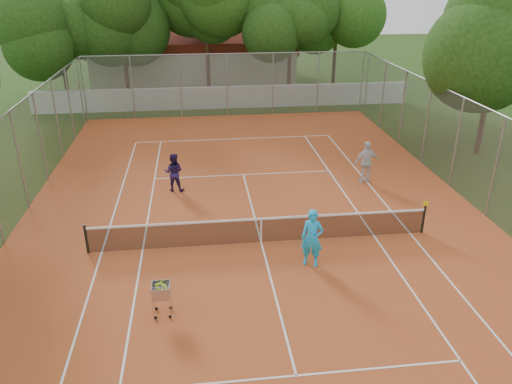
{
  "coord_description": "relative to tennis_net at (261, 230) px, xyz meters",
  "views": [
    {
      "loc": [
        -2.04,
        -15.23,
        8.81
      ],
      "look_at": [
        0.0,
        1.5,
        1.3
      ],
      "focal_mm": 35.0,
      "sensor_mm": 36.0,
      "label": 1
    }
  ],
  "objects": [
    {
      "name": "perimeter_fence",
      "position": [
        0.0,
        0.0,
        1.49
      ],
      "size": [
        18.0,
        34.0,
        4.0
      ],
      "primitive_type": "cube",
      "color": "slate",
      "rests_on": "ground"
    },
    {
      "name": "court_lines",
      "position": [
        0.0,
        0.0,
        -0.49
      ],
      "size": [
        10.98,
        23.78,
        0.01
      ],
      "primitive_type": "cube",
      "color": "white",
      "rests_on": "court_pad"
    },
    {
      "name": "boundary_wall",
      "position": [
        0.0,
        19.0,
        0.24
      ],
      "size": [
        26.0,
        0.3,
        1.5
      ],
      "primitive_type": "cube",
      "color": "white",
      "rests_on": "ground"
    },
    {
      "name": "tennis_net",
      "position": [
        0.0,
        0.0,
        0.0
      ],
      "size": [
        11.88,
        0.1,
        0.98
      ],
      "primitive_type": "cube",
      "color": "black",
      "rests_on": "court_pad"
    },
    {
      "name": "player_near",
      "position": [
        1.42,
        -1.63,
        0.48
      ],
      "size": [
        0.83,
        0.69,
        1.94
      ],
      "primitive_type": "imported",
      "rotation": [
        0.0,
        0.0,
        -0.38
      ],
      "color": "#1BAAEA",
      "rests_on": "court_pad"
    },
    {
      "name": "clubhouse",
      "position": [
        -2.0,
        29.0,
        1.69
      ],
      "size": [
        16.4,
        9.0,
        4.4
      ],
      "primitive_type": "cube",
      "color": "beige",
      "rests_on": "ground"
    },
    {
      "name": "player_far_left",
      "position": [
        -3.14,
        4.97,
        0.36
      ],
      "size": [
        0.93,
        0.79,
        1.69
      ],
      "primitive_type": "imported",
      "rotation": [
        0.0,
        0.0,
        2.95
      ],
      "color": "#25194B",
      "rests_on": "court_pad"
    },
    {
      "name": "ground",
      "position": [
        0.0,
        0.0,
        -0.51
      ],
      "size": [
        120.0,
        120.0,
        0.0
      ],
      "primitive_type": "plane",
      "color": "#1E3A0F",
      "rests_on": "ground"
    },
    {
      "name": "player_far_right",
      "position": [
        5.38,
        4.84,
        0.47
      ],
      "size": [
        1.17,
        0.58,
        1.93
      ],
      "primitive_type": "imported",
      "rotation": [
        0.0,
        0.0,
        3.24
      ],
      "color": "silver",
      "rests_on": "court_pad"
    },
    {
      "name": "ball_hopper",
      "position": [
        -3.24,
        -3.68,
        0.05
      ],
      "size": [
        0.57,
        0.57,
        1.08
      ],
      "primitive_type": "cube",
      "rotation": [
        0.0,
        0.0,
        0.1
      ],
      "color": "#B1B2B8",
      "rests_on": "court_pad"
    },
    {
      "name": "court_pad",
      "position": [
        0.0,
        0.0,
        -0.5
      ],
      "size": [
        18.0,
        34.0,
        0.02
      ],
      "primitive_type": "cube",
      "color": "#B14E22",
      "rests_on": "ground"
    },
    {
      "name": "tropical_trees",
      "position": [
        0.0,
        22.0,
        4.49
      ],
      "size": [
        29.0,
        19.0,
        10.0
      ],
      "primitive_type": "cube",
      "color": "#15350D",
      "rests_on": "ground"
    }
  ]
}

